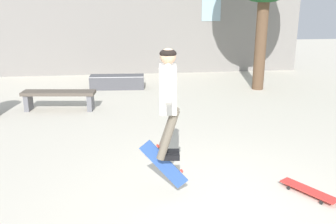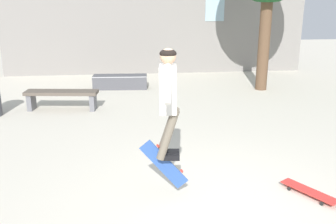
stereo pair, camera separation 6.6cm
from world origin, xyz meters
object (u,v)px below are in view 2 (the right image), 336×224
Objects in this scene: skate_ledge at (120,82)px; skateboard_resting at (309,191)px; park_bench at (62,96)px; skater at (168,94)px; skateboard_flipping at (164,164)px.

skateboard_resting is at bearing -64.65° from skate_ledge.
skateboard_resting is (4.27, -4.81, -0.29)m from park_bench.
skater is 1.03m from skateboard_flipping.
skater is at bearing -18.66° from skateboard_flipping.
park_bench is 2.24× the size of skateboard_resting.
skate_ledge is at bearing 63.36° from park_bench.
park_bench is at bearing -120.17° from skate_ledge.
park_bench is at bearing 126.04° from skateboard_flipping.
skate_ledge reaches higher than skateboard_resting.
skater is (2.22, -4.67, 1.18)m from park_bench.
park_bench is 5.30m from skater.
skater is (0.79, -6.84, 1.33)m from skate_ledge.
skateboard_resting is at bearing 2.54° from skater.
skate_ledge is 6.86m from skateboard_flipping.
park_bench reaches higher than skateboard_resting.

